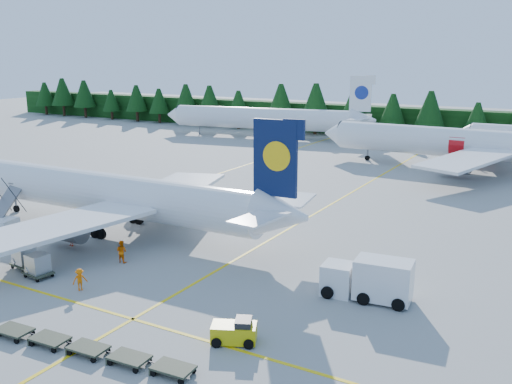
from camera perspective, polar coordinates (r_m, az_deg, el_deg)
The scene contains 15 objects.
ground at distance 45.15m, azimuth -12.87°, elevation -7.70°, with size 320.00×320.00×0.00m, color #9F9F9A.
taxi_stripe_a at distance 68.35m, azimuth -10.30°, elevation -0.29°, with size 0.25×120.00×0.01m, color yellow.
taxi_stripe_b at distance 57.91m, azimuth 5.11°, elevation -2.64°, with size 0.25×120.00×0.01m, color yellow.
taxi_stripe_cross at distance 41.30m, azimuth -18.55°, elevation -10.14°, with size 80.00×0.25×0.01m, color yellow.
treeline_hedge at distance 117.06m, azimuth 15.28°, elevation 6.66°, with size 220.00×4.00×6.00m, color black.
airliner_navy at distance 55.78m, azimuth -15.41°, elevation -0.10°, with size 38.96×32.06×11.33m.
airliner_red at distance 87.00m, azimuth 19.23°, elevation 4.63°, with size 42.68×35.10×12.41m.
airliner_far_left at distance 114.54m, azimuth -0.05°, elevation 7.44°, with size 42.36×10.38×12.38m.
service_truck at distance 39.54m, azimuth 11.04°, elevation -8.50°, with size 6.18×2.76×2.89m.
baggage_tug at distance 33.64m, azimuth -2.10°, elevation -13.76°, with size 2.91×2.32×1.37m.
dolly_train at distance 33.84m, azimuth -16.42°, elevation -14.69°, with size 12.93×2.79×0.13m.
uld_pair at distance 46.56m, azimuth -21.59°, elevation -6.34°, with size 4.57×2.50×1.51m.
crew_a at distance 51.88m, azimuth -18.02°, elevation -4.22°, with size 0.63×0.41×1.73m, color red.
crew_b at distance 46.73m, azimuth -13.29°, elevation -5.80°, with size 0.89×0.69×1.82m, color #FC6805.
crew_c at distance 42.17m, azimuth -17.20°, elevation -8.37°, with size 0.66×0.45×1.60m, color orange.
Camera 1 is at (28.95, -30.66, 16.11)m, focal length 40.00 mm.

